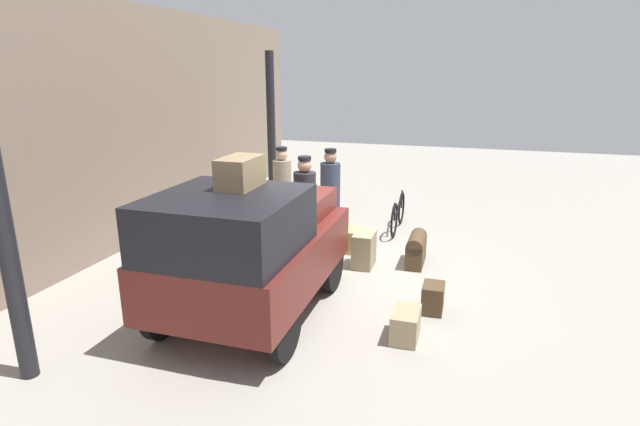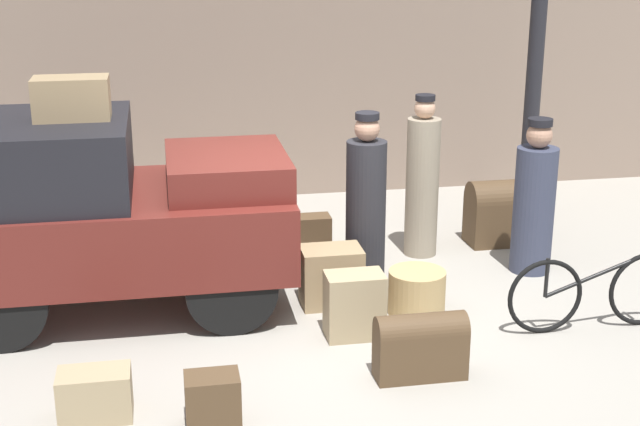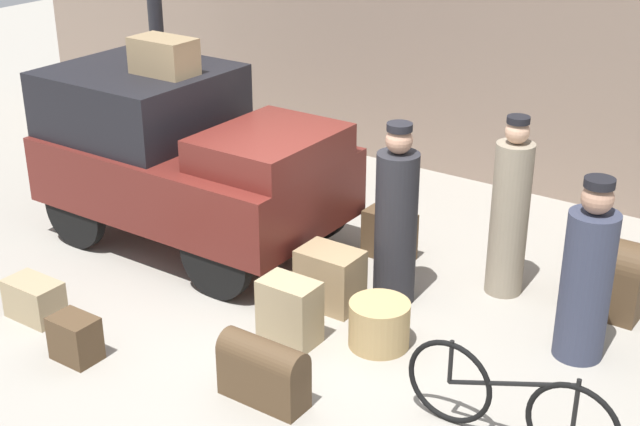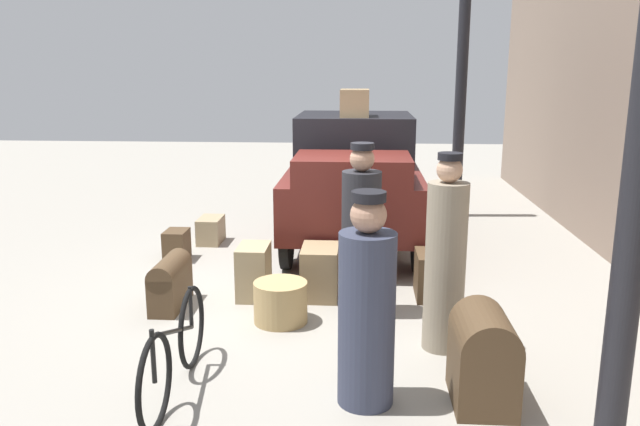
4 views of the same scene
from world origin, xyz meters
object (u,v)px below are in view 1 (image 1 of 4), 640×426
object	(u,v)px
suitcase_black_upright	(433,298)
trunk_umber_medium	(321,247)
porter_with_bicycle	(283,195)
trunk_wicker_pale	(406,325)
wicker_basket	(351,240)
suitcase_tan_flat	(257,243)
porter_carrying_trunk	(305,209)
truck	(250,245)
bicycle	(398,214)
porter_standing_middle	(330,191)
suitcase_small_leather	(364,250)
trunk_on_truck_roof	(240,172)
trunk_barrel_dark	(291,204)
trunk_large_brown	(416,248)

from	to	relation	value
suitcase_black_upright	trunk_umber_medium	distance (m)	2.42
porter_with_bicycle	trunk_umber_medium	size ratio (longest dim) A/B	3.08
trunk_wicker_pale	wicker_basket	bearing A→B (deg)	26.06
suitcase_tan_flat	porter_carrying_trunk	bearing A→B (deg)	-56.57
porter_with_bicycle	trunk_wicker_pale	bearing A→B (deg)	-138.74
porter_with_bicycle	trunk_umber_medium	distance (m)	1.84
truck	wicker_basket	xyz separation A→B (m)	(2.92, -0.69, -0.82)
suitcase_black_upright	suitcase_tan_flat	world-z (taller)	suitcase_tan_flat
bicycle	suitcase_black_upright	world-z (taller)	bicycle
suitcase_tan_flat	truck	bearing A→B (deg)	-157.30
porter_standing_middle	trunk_umber_medium	world-z (taller)	porter_standing_middle
trunk_umber_medium	suitcase_tan_flat	bearing A→B (deg)	92.70
truck	suitcase_small_leather	bearing A→B (deg)	-26.08
wicker_basket	porter_standing_middle	world-z (taller)	porter_standing_middle
porter_carrying_trunk	porter_with_bicycle	xyz separation A→B (m)	(0.82, 0.76, 0.01)
porter_with_bicycle	suitcase_tan_flat	size ratio (longest dim) A/B	3.27
bicycle	wicker_basket	world-z (taller)	bicycle
porter_with_bicycle	trunk_wicker_pale	distance (m)	4.60
trunk_on_truck_roof	porter_standing_middle	bearing A→B (deg)	2.07
bicycle	wicker_basket	xyz separation A→B (m)	(-1.50, 0.64, -0.15)
porter_carrying_trunk	trunk_barrel_dark	distance (m)	2.08
wicker_basket	suitcase_small_leather	size ratio (longest dim) A/B	0.91
suitcase_black_upright	trunk_wicker_pale	bearing A→B (deg)	163.17
suitcase_small_leather	trunk_on_truck_roof	xyz separation A→B (m)	(-2.41, 1.09, 1.76)
trunk_large_brown	trunk_wicker_pale	size ratio (longest dim) A/B	1.38
truck	trunk_barrel_dark	distance (m)	4.57
bicycle	trunk_barrel_dark	bearing A→B (deg)	90.78
suitcase_black_upright	porter_with_bicycle	bearing A→B (deg)	51.92
truck	porter_with_bicycle	xyz separation A→B (m)	(3.42, 0.88, -0.19)
bicycle	trunk_wicker_pale	world-z (taller)	bicycle
suitcase_tan_flat	trunk_umber_medium	bearing A→B (deg)	-87.30
porter_with_bicycle	trunk_on_truck_roof	distance (m)	3.91
bicycle	trunk_wicker_pale	size ratio (longest dim) A/B	3.11
trunk_barrel_dark	porter_carrying_trunk	bearing A→B (deg)	-152.10
bicycle	trunk_large_brown	distance (m)	1.94
bicycle	suitcase_tan_flat	world-z (taller)	bicycle
porter_with_bicycle	truck	bearing A→B (deg)	-165.56
suitcase_tan_flat	trunk_umber_medium	size ratio (longest dim) A/B	0.94
suitcase_black_upright	suitcase_tan_flat	distance (m)	3.49
trunk_barrel_dark	bicycle	bearing A→B (deg)	-89.22
porter_carrying_trunk	trunk_on_truck_roof	bearing A→B (deg)	-177.60
porter_standing_middle	trunk_wicker_pale	xyz separation A→B (m)	(-4.44, -2.29, -0.56)
trunk_large_brown	trunk_wicker_pale	bearing A→B (deg)	-175.96
truck	porter_standing_middle	size ratio (longest dim) A/B	1.95
trunk_wicker_pale	suitcase_small_leather	world-z (taller)	suitcase_small_leather
trunk_umber_medium	trunk_on_truck_roof	xyz separation A→B (m)	(-2.34, 0.34, 1.77)
trunk_wicker_pale	trunk_barrel_dark	world-z (taller)	trunk_barrel_dark
porter_standing_middle	suitcase_black_upright	size ratio (longest dim) A/B	4.11
truck	trunk_wicker_pale	xyz separation A→B (m)	(-0.00, -2.12, -0.84)
wicker_basket	trunk_barrel_dark	xyz separation A→B (m)	(1.47, 1.76, 0.18)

